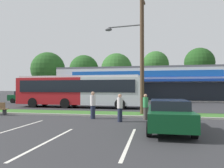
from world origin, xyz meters
name	(u,v)px	position (x,y,z in m)	size (l,w,h in m)	color
grass_median	(97,113)	(0.00, 14.00, 0.06)	(56.00, 2.20, 0.12)	#386B28
curb_lip	(93,115)	(0.00, 12.78, 0.06)	(56.00, 0.24, 0.12)	#99968C
parking_stripe_0	(18,128)	(-2.52, 7.85, 0.00)	(0.12, 4.80, 0.01)	silver
parking_stripe_1	(48,141)	(0.30, 5.60, 0.00)	(0.12, 4.80, 0.01)	silver
parking_stripe_2	(130,141)	(3.33, 6.18, 0.00)	(0.12, 4.80, 0.01)	silver
storefront_building	(145,84)	(2.83, 35.70, 2.65)	(27.72, 12.75, 5.30)	silver
tree_far_left	(48,69)	(-20.73, 45.97, 6.58)	(8.16, 8.16, 10.66)	#473323
tree_left	(84,70)	(-11.05, 44.24, 6.11)	(6.61, 6.61, 9.43)	#473323
tree_mid_left	(117,69)	(-3.63, 44.68, 6.26)	(6.83, 6.83, 9.68)	#473323
tree_mid	(156,64)	(4.88, 47.08, 7.31)	(5.91, 5.91, 10.29)	#473323
tree_mid_right	(199,63)	(14.04, 46.30, 7.41)	(6.30, 6.30, 10.58)	#473323
utility_pole	(140,48)	(3.28, 13.91, 4.98)	(3.07, 2.40, 9.28)	#4C3826
city_bus	(79,90)	(-3.29, 19.09, 1.77)	(13.08, 2.98, 3.25)	#AD191E
car_0	(25,97)	(-12.69, 24.21, 0.79)	(4.30, 1.93, 1.54)	#0C3F1E
car_1	(86,98)	(-4.21, 24.24, 0.75)	(4.32, 1.90, 1.45)	#9E998C
car_2	(169,114)	(4.93, 8.54, 0.77)	(2.00, 4.79, 1.46)	#0C3F1E
pedestrian_near_bench	(120,108)	(2.27, 10.72, 0.83)	(0.33, 0.33, 1.66)	#1E2338
pedestrian_by_pole	(93,105)	(0.34, 11.61, 0.89)	(0.36, 0.36, 1.78)	#1E2338
pedestrian_mid	(146,107)	(3.75, 11.77, 0.82)	(0.33, 0.33, 1.63)	#47423D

